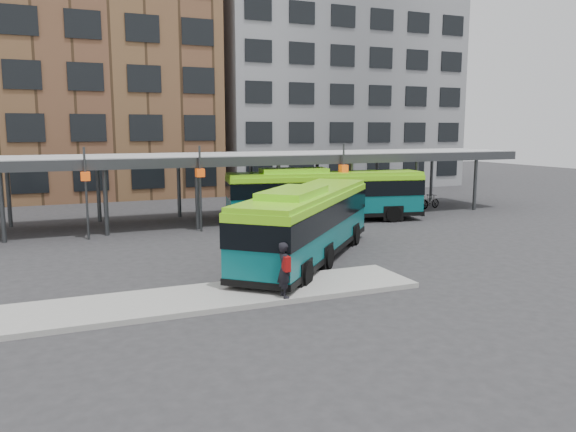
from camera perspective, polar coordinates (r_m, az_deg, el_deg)
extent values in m
plane|color=#28282B|center=(24.03, 3.91, -4.92)|extent=(120.00, 120.00, 0.00)
cube|color=gray|center=(19.37, -6.82, -8.07)|extent=(14.00, 3.00, 0.18)
cube|color=#999B9E|center=(35.48, -5.52, 6.04)|extent=(40.00, 6.00, 0.35)
cube|color=#383A3D|center=(32.64, -3.94, 5.55)|extent=(40.00, 0.15, 0.55)
cylinder|color=#383A3D|center=(31.67, -27.07, 0.96)|extent=(0.24, 0.24, 3.80)
cylinder|color=#383A3D|center=(36.63, -26.52, 1.94)|extent=(0.24, 0.24, 3.80)
cylinder|color=#383A3D|center=(31.68, -18.03, 1.50)|extent=(0.24, 0.24, 3.80)
cylinder|color=#383A3D|center=(36.63, -18.70, 2.40)|extent=(0.24, 0.24, 3.80)
cylinder|color=#383A3D|center=(32.46, -9.21, 1.99)|extent=(0.24, 0.24, 3.80)
cylinder|color=#383A3D|center=(37.31, -11.02, 2.81)|extent=(0.24, 0.24, 3.80)
cylinder|color=#383A3D|center=(33.96, -0.98, 2.40)|extent=(0.24, 0.24, 3.80)
cylinder|color=#383A3D|center=(38.63, -3.74, 3.16)|extent=(0.24, 0.24, 3.80)
cylinder|color=#383A3D|center=(36.11, 6.42, 2.73)|extent=(0.24, 0.24, 3.80)
cylinder|color=#383A3D|center=(40.52, 2.97, 3.43)|extent=(0.24, 0.24, 3.80)
cylinder|color=#383A3D|center=(38.78, 12.89, 2.98)|extent=(0.24, 0.24, 3.80)
cylinder|color=#383A3D|center=(42.92, 9.01, 3.63)|extent=(0.24, 0.24, 3.80)
cylinder|color=#383A3D|center=(41.88, 18.48, 3.16)|extent=(0.24, 0.24, 3.80)
cylinder|color=#383A3D|center=(45.74, 14.36, 3.78)|extent=(0.24, 0.24, 3.80)
cylinder|color=#383A3D|center=(30.76, -19.81, 2.14)|extent=(0.12, 0.12, 4.80)
cube|color=#E64D0D|center=(30.68, -19.89, 3.81)|extent=(0.45, 0.45, 0.45)
cylinder|color=#383A3D|center=(31.63, -8.89, 2.73)|extent=(0.12, 0.12, 4.80)
cube|color=#E64D0D|center=(31.55, -8.93, 4.35)|extent=(0.45, 0.45, 0.45)
cylinder|color=#383A3D|center=(34.88, 5.63, 3.35)|extent=(0.12, 0.12, 4.80)
cube|color=#E64D0D|center=(34.81, 5.65, 4.83)|extent=(0.45, 0.45, 0.45)
cube|color=brown|center=(53.12, -22.77, 13.88)|extent=(26.00, 14.00, 22.00)
cube|color=slate|center=(59.28, 3.99, 12.96)|extent=(24.00, 14.00, 20.00)
cube|color=#08575A|center=(24.45, 2.04, -0.81)|extent=(9.93, 10.66, 2.51)
cube|color=black|center=(24.37, 2.05, 0.35)|extent=(10.01, 10.74, 0.96)
cube|color=#7FDC16|center=(24.26, 2.06, 2.35)|extent=(9.86, 10.59, 0.20)
cube|color=#7FDC16|center=(22.33, 0.54, 2.32)|extent=(4.03, 4.20, 0.35)
cube|color=black|center=(24.66, 2.03, -3.42)|extent=(10.02, 10.74, 0.24)
cylinder|color=black|center=(28.17, 6.84, -1.87)|extent=(0.90, 0.95, 1.01)
cylinder|color=black|center=(28.78, 2.06, -1.59)|extent=(0.90, 0.95, 1.01)
cylinder|color=black|center=(23.19, 4.05, -4.15)|extent=(0.90, 0.95, 1.01)
cylinder|color=black|center=(23.93, -1.64, -3.72)|extent=(0.90, 0.95, 1.01)
cylinder|color=black|center=(20.38, 1.82, -5.95)|extent=(0.90, 0.95, 1.01)
cylinder|color=black|center=(21.22, -4.55, -5.38)|extent=(0.90, 0.95, 1.01)
cube|color=#08575A|center=(34.90, 3.81, 2.07)|extent=(12.34, 4.56, 2.52)
cube|color=black|center=(34.84, 3.81, 2.90)|extent=(12.40, 4.63, 0.96)
cube|color=#7FDC16|center=(34.77, 3.83, 4.30)|extent=(12.32, 4.46, 0.20)
cube|color=#7FDC16|center=(34.23, 0.59, 4.59)|extent=(4.28, 2.48, 0.35)
cube|color=black|center=(35.05, 3.79, 0.23)|extent=(12.41, 4.63, 0.24)
cylinder|color=black|center=(35.28, 10.64, 0.20)|extent=(1.04, 0.47, 1.01)
cylinder|color=black|center=(37.52, 9.16, 0.75)|extent=(1.04, 0.47, 1.01)
cylinder|color=black|center=(33.55, 2.41, -0.10)|extent=(1.04, 0.47, 1.01)
cylinder|color=black|center=(35.90, 1.38, 0.50)|extent=(1.04, 0.47, 1.01)
cylinder|color=black|center=(32.89, -2.68, -0.28)|extent=(1.04, 0.47, 1.01)
cylinder|color=black|center=(35.29, -3.38, 0.34)|extent=(1.04, 0.47, 1.01)
imported|color=black|center=(18.58, -0.38, -5.48)|extent=(0.46, 0.69, 1.86)
cube|color=maroon|center=(18.35, -0.18, -4.86)|extent=(0.21, 0.35, 0.50)
imported|color=slate|center=(39.48, 10.80, 1.07)|extent=(1.92, 1.02, 0.96)
imported|color=slate|center=(39.87, 11.38, 1.10)|extent=(1.60, 0.82, 0.93)
imported|color=slate|center=(40.28, 11.61, 1.16)|extent=(1.80, 0.80, 0.92)
imported|color=slate|center=(40.94, 13.14, 1.30)|extent=(1.71, 0.57, 1.01)
imported|color=slate|center=(41.28, 12.96, 1.30)|extent=(1.84, 0.93, 0.92)
imported|color=slate|center=(41.90, 14.24, 1.45)|extent=(1.79, 0.74, 1.04)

